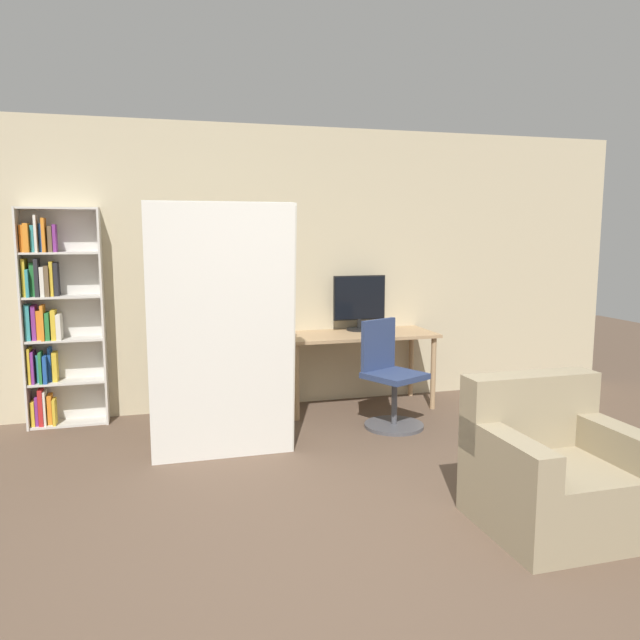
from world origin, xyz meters
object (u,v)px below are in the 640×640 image
(bookshelf, at_px, (55,318))
(mattress_near, at_px, (223,333))
(mattress_far, at_px, (218,328))
(armchair, at_px, (552,472))
(monitor, at_px, (359,302))
(office_chair, at_px, (390,384))

(bookshelf, relative_size, mattress_near, 0.99)
(mattress_far, bearing_deg, bookshelf, 143.71)
(armchair, bearing_deg, monitor, 94.10)
(bookshelf, xyz_separation_m, mattress_far, (1.31, -0.96, 0.00))
(bookshelf, height_order, mattress_near, mattress_near)
(office_chair, distance_m, armchair, 2.01)
(monitor, distance_m, armchair, 2.91)
(office_chair, relative_size, armchair, 1.10)
(mattress_far, distance_m, armchair, 2.62)
(monitor, relative_size, office_chair, 0.58)
(bookshelf, bearing_deg, armchair, -43.50)
(mattress_near, bearing_deg, bookshelf, 136.43)
(office_chair, height_order, mattress_far, mattress_far)
(monitor, height_order, bookshelf, bookshelf)
(bookshelf, bearing_deg, mattress_far, -36.29)
(office_chair, bearing_deg, armchair, -84.31)
(bookshelf, xyz_separation_m, mattress_near, (1.31, -1.25, 0.01))
(monitor, xyz_separation_m, bookshelf, (-2.81, 0.04, -0.06))
(mattress_near, distance_m, mattress_far, 0.28)
(office_chair, distance_m, mattress_far, 1.61)
(armchair, bearing_deg, mattress_far, 131.90)
(monitor, relative_size, mattress_near, 0.28)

